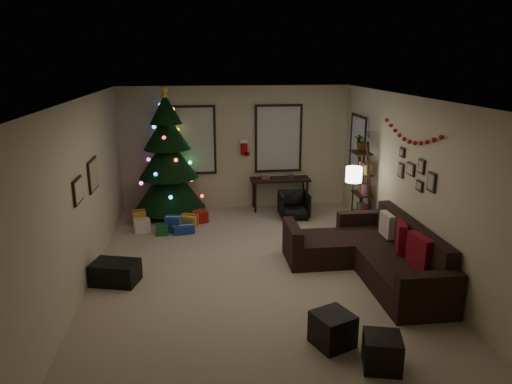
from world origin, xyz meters
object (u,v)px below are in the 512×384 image
sofa (373,256)px  desk (280,182)px  bookshelf (364,188)px  christmas_tree (168,162)px  desk_chair (294,205)px

sofa → desk: bearing=104.4°
bookshelf → sofa: bearing=-104.0°
christmas_tree → sofa: size_ratio=1.02×
sofa → christmas_tree: bearing=134.6°
desk_chair → bookshelf: size_ratio=0.32×
desk → desk_chair: desk is taller
desk_chair → bookshelf: bearing=-38.3°
sofa → desk_chair: size_ratio=4.77×
christmas_tree → sofa: (3.29, -3.34, -0.87)m
desk_chair → desk: bearing=106.9°
sofa → desk_chair: (-0.69, 2.79, 0.00)m
bookshelf → christmas_tree: bearing=158.3°
christmas_tree → desk_chair: (2.60, -0.55, -0.87)m
desk → bookshelf: size_ratio=0.72×
sofa → desk: sofa is taller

